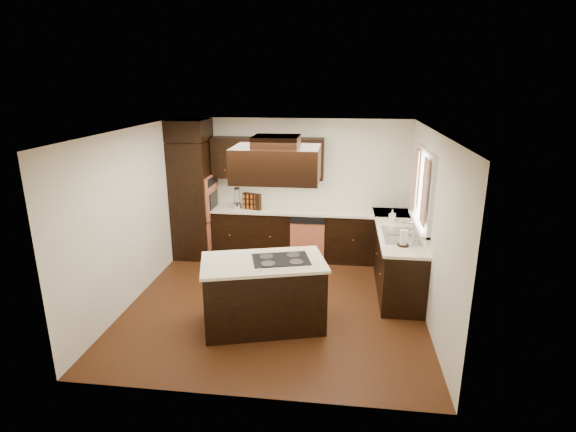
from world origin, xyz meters
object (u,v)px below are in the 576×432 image
at_px(oven_column, 193,200).
at_px(spice_rack, 252,201).
at_px(island, 264,295).
at_px(range_hood, 276,164).

height_order(oven_column, spice_rack, oven_column).
height_order(oven_column, island, oven_column).
distance_m(island, spice_rack, 2.52).
relative_size(range_hood, spice_rack, 3.02).
bearing_deg(spice_rack, island, -54.59).
bearing_deg(oven_column, range_hood, -50.26).
xyz_separation_m(island, range_hood, (0.17, 0.10, 1.72)).
distance_m(oven_column, island, 2.98).
bearing_deg(oven_column, spice_rack, -0.01).
bearing_deg(range_hood, spice_rack, 109.22).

